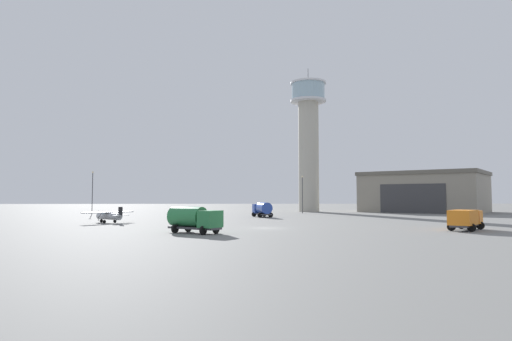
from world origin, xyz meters
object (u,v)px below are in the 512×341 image
car_yellow (199,214)px  airplane_silver (109,215)px  truck_box_orange (465,218)px  truck_fuel_tanker_blue (262,209)px  truck_fuel_tanker_green (194,218)px  light_post_east (302,191)px  control_tower (308,135)px  light_post_north (92,189)px

car_yellow → airplane_silver: bearing=88.1°
truck_box_orange → car_yellow: (-35.81, 34.04, -0.75)m
truck_fuel_tanker_blue → truck_fuel_tanker_green: size_ratio=1.07×
truck_fuel_tanker_green → car_yellow: size_ratio=1.54×
truck_box_orange → car_yellow: truck_box_orange is taller
light_post_east → truck_fuel_tanker_blue: bearing=-120.0°
airplane_silver → truck_box_orange: (48.85, -17.80, 0.27)m
airplane_silver → truck_fuel_tanker_green: bearing=167.0°
truck_box_orange → light_post_east: 57.92m
airplane_silver → truck_fuel_tanker_blue: bearing=-103.7°
control_tower → truck_fuel_tanker_blue: control_tower is taller
control_tower → truck_fuel_tanker_green: 78.31m
truck_fuel_tanker_blue → car_yellow: bearing=88.8°
truck_fuel_tanker_blue → truck_box_orange: 43.28m
car_yellow → truck_fuel_tanker_blue: bearing=-131.6°
light_post_east → truck_box_orange: bearing=-78.6°
light_post_north → truck_box_orange: bearing=-40.4°
truck_fuel_tanker_blue → truck_fuel_tanker_green: (-10.61, -39.24, -0.00)m
control_tower → light_post_north: 59.32m
truck_fuel_tanker_green → car_yellow: truck_fuel_tanker_green is taller
control_tower → truck_box_orange: 71.90m
truck_fuel_tanker_blue → truck_box_orange: bearing=-160.7°
airplane_silver → light_post_east: light_post_east is taller
car_yellow → truck_fuel_tanker_green: bearing=130.3°
airplane_silver → truck_fuel_tanker_blue: (25.85, 18.86, 0.47)m
truck_fuel_tanker_blue → light_post_north: (-39.90, 16.78, 4.34)m
light_post_north → control_tower: bearing=15.3°
truck_fuel_tanker_blue → light_post_east: size_ratio=0.75×
airplane_silver → car_yellow: bearing=-88.6°
truck_fuel_tanker_blue → truck_fuel_tanker_green: same height
truck_fuel_tanker_green → light_post_east: size_ratio=0.70×
airplane_silver → car_yellow: (13.04, 16.23, -0.48)m
light_post_east → light_post_north: size_ratio=0.92×
truck_box_orange → car_yellow: bearing=88.3°
control_tower → airplane_silver: control_tower is taller
light_post_east → truck_fuel_tanker_green: bearing=-110.5°
truck_box_orange → car_yellow: 49.41m
car_yellow → light_post_east: (24.35, 22.59, 4.88)m
airplane_silver → car_yellow: airplane_silver is taller
control_tower → airplane_silver: size_ratio=5.40×
control_tower → truck_fuel_tanker_blue: (-15.27, -31.90, -20.03)m
truck_fuel_tanker_green → light_post_north: bearing=154.3°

